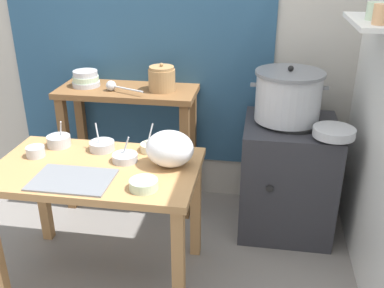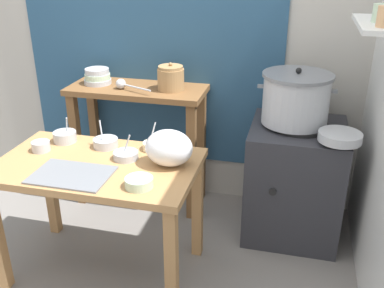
# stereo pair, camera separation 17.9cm
# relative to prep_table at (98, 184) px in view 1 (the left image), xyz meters

# --- Properties ---
(ground_plane) EXTENTS (9.00, 9.00, 0.00)m
(ground_plane) POSITION_rel_prep_table_xyz_m (0.12, -0.01, -0.61)
(ground_plane) COLOR gray
(wall_back) EXTENTS (4.40, 0.12, 2.60)m
(wall_back) POSITION_rel_prep_table_xyz_m (0.21, 1.09, 0.69)
(wall_back) COLOR #B2ADA3
(wall_back) RESTS_ON ground
(prep_table) EXTENTS (1.10, 0.66, 0.72)m
(prep_table) POSITION_rel_prep_table_xyz_m (0.00, 0.00, 0.00)
(prep_table) COLOR #B27F4C
(prep_table) RESTS_ON ground
(back_shelf_table) EXTENTS (0.96, 0.40, 0.90)m
(back_shelf_table) POSITION_rel_prep_table_xyz_m (-0.07, 0.82, 0.07)
(back_shelf_table) COLOR brown
(back_shelf_table) RESTS_ON ground
(stove_block) EXTENTS (0.60, 0.61, 0.78)m
(stove_block) POSITION_rel_prep_table_xyz_m (1.06, 0.69, -0.23)
(stove_block) COLOR #2D2D33
(stove_block) RESTS_ON ground
(steamer_pot) EXTENTS (0.48, 0.43, 0.35)m
(steamer_pot) POSITION_rel_prep_table_xyz_m (1.02, 0.71, 0.33)
(steamer_pot) COLOR #B7BABF
(steamer_pot) RESTS_ON stove_block
(clay_pot) EXTENTS (0.18, 0.18, 0.19)m
(clay_pot) POSITION_rel_prep_table_xyz_m (0.18, 0.82, 0.37)
(clay_pot) COLOR #A37A4C
(clay_pot) RESTS_ON back_shelf_table
(bowl_stack_enamel) EXTENTS (0.19, 0.19, 0.11)m
(bowl_stack_enamel) POSITION_rel_prep_table_xyz_m (-0.36, 0.84, 0.34)
(bowl_stack_enamel) COLOR #B7BABF
(bowl_stack_enamel) RESTS_ON back_shelf_table
(ladle) EXTENTS (0.29, 0.14, 0.07)m
(ladle) POSITION_rel_prep_table_xyz_m (-0.14, 0.76, 0.33)
(ladle) COLOR #B7BABF
(ladle) RESTS_ON back_shelf_table
(serving_tray) EXTENTS (0.40, 0.28, 0.01)m
(serving_tray) POSITION_rel_prep_table_xyz_m (-0.06, -0.17, 0.12)
(serving_tray) COLOR slate
(serving_tray) RESTS_ON prep_table
(plastic_bag) EXTENTS (0.26, 0.21, 0.20)m
(plastic_bag) POSITION_rel_prep_table_xyz_m (0.39, 0.07, 0.21)
(plastic_bag) COLOR white
(plastic_bag) RESTS_ON prep_table
(wide_pan) EXTENTS (0.25, 0.25, 0.05)m
(wide_pan) POSITION_rel_prep_table_xyz_m (1.28, 0.48, 0.20)
(wide_pan) COLOR #B7BABF
(wide_pan) RESTS_ON stove_block
(prep_bowl_0) EXTENTS (0.14, 0.14, 0.05)m
(prep_bowl_0) POSITION_rel_prep_table_xyz_m (0.32, -0.19, 0.14)
(prep_bowl_0) COLOR #B7D1AD
(prep_bowl_0) RESTS_ON prep_table
(prep_bowl_1) EXTENTS (0.14, 0.14, 0.14)m
(prep_bowl_1) POSITION_rel_prep_table_xyz_m (0.14, 0.09, 0.13)
(prep_bowl_1) COLOR #B7BABF
(prep_bowl_1) RESTS_ON prep_table
(prep_bowl_2) EXTENTS (0.14, 0.14, 0.16)m
(prep_bowl_2) POSITION_rel_prep_table_xyz_m (-0.31, 0.22, 0.15)
(prep_bowl_2) COLOR #B7BABF
(prep_bowl_2) RESTS_ON prep_table
(prep_bowl_3) EXTENTS (0.10, 0.10, 0.06)m
(prep_bowl_3) POSITION_rel_prep_table_xyz_m (-0.37, 0.06, 0.14)
(prep_bowl_3) COLOR #B7BABF
(prep_bowl_3) RESTS_ON prep_table
(prep_bowl_4) EXTENTS (0.14, 0.14, 0.16)m
(prep_bowl_4) POSITION_rel_prep_table_xyz_m (-0.04, 0.20, 0.14)
(prep_bowl_4) COLOR #B7BABF
(prep_bowl_4) RESTS_ON prep_table
(prep_bowl_5) EXTENTS (0.13, 0.13, 0.16)m
(prep_bowl_5) POSITION_rel_prep_table_xyz_m (0.25, 0.24, 0.14)
(prep_bowl_5) COLOR beige
(prep_bowl_5) RESTS_ON prep_table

